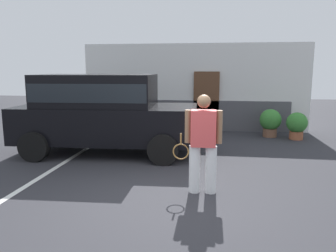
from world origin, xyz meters
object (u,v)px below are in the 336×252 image
Objects in this scene: potted_plant_secondary at (297,124)px; tennis_player_man at (203,143)px; potted_plant_by_porch at (270,121)px; parked_suv at (103,110)px.

tennis_player_man is at bearing -119.06° from potted_plant_secondary.
tennis_player_man is 1.94× the size of potted_plant_by_porch.
potted_plant_by_porch is at bearing 28.11° from parked_suv.
potted_plant_secondary is (5.42, 2.49, -0.67)m from parked_suv.
parked_suv is at bearing -43.89° from tennis_player_man.
tennis_player_man is at bearing -110.81° from potted_plant_by_porch.
parked_suv is 2.67× the size of tennis_player_man.
parked_suv is 5.47m from potted_plant_by_porch.
potted_plant_by_porch is 0.82m from potted_plant_secondary.
parked_suv is at bearing -155.36° from potted_plant_secondary.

